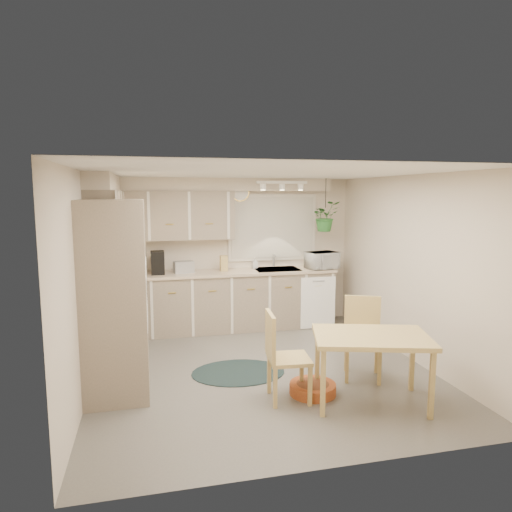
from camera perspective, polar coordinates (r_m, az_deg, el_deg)
name	(u,v)px	position (r m, az deg, el deg)	size (l,w,h in m)	color
floor	(262,370)	(5.80, 0.72, -14.04)	(4.20, 4.20, 0.00)	#615C55
ceiling	(262,173)	(5.39, 0.77, 10.36)	(4.20, 4.20, 0.00)	silver
wall_back	(231,252)	(7.50, -3.13, 0.45)	(4.00, 0.04, 2.40)	beige
wall_front	(329,322)	(3.52, 9.10, -8.13)	(4.00, 0.04, 2.40)	beige
wall_left	(86,282)	(5.36, -20.52, -3.01)	(0.04, 4.20, 2.40)	beige
wall_right	(411,268)	(6.26, 18.83, -1.44)	(0.04, 4.20, 2.40)	beige
base_cab_left	(121,324)	(6.35, -16.49, -8.14)	(0.60, 1.85, 0.90)	gray
base_cab_back	(222,302)	(7.31, -4.22, -5.72)	(3.60, 0.60, 0.90)	gray
counter_left	(121,289)	(6.24, -16.57, -3.98)	(0.64, 1.89, 0.04)	beige
counter_back	(222,273)	(7.21, -4.24, -2.11)	(3.64, 0.64, 0.04)	beige
oven_stack	(115,301)	(4.99, -17.26, -5.40)	(0.65, 0.65, 2.10)	gray
wall_oven_face	(146,299)	(4.98, -13.57, -5.30)	(0.02, 0.56, 0.58)	white
upper_cab_left	(108,219)	(6.26, -18.06, 4.36)	(0.35, 2.00, 0.75)	gray
upper_cab_back	(169,215)	(7.16, -10.84, 5.00)	(2.00, 0.35, 0.75)	gray
soffit_left	(104,183)	(6.25, -18.48, 8.70)	(0.30, 2.00, 0.20)	beige
soffit_back	(220,185)	(7.26, -4.56, 8.90)	(3.60, 0.30, 0.20)	beige
cooktop	(119,297)	(5.67, -16.80, -4.90)	(0.52, 0.58, 0.02)	white
range_hood	(115,259)	(5.59, -17.19, -0.35)	(0.40, 0.60, 0.14)	white
window_blinds	(273,228)	(7.59, 2.11, 3.58)	(1.40, 0.02, 1.00)	silver
window_frame	(273,227)	(7.60, 2.09, 3.59)	(1.50, 0.02, 1.10)	beige
sink	(277,272)	(7.41, 2.64, -1.98)	(0.70, 0.48, 0.10)	#A8AAB0
dishwasher_front	(318,303)	(7.41, 7.76, -5.80)	(0.58, 0.01, 0.83)	white
track_light_bar	(282,182)	(7.07, 3.27, 9.18)	(0.80, 0.04, 0.04)	white
wall_clock	(240,192)	(7.44, -2.00, 7.97)	(0.30, 0.30, 0.03)	#E3B950
dining_table	(370,369)	(4.99, 14.11, -13.53)	(1.16, 0.77, 0.73)	tan
chair_left	(289,356)	(4.89, 4.17, -12.40)	(0.44, 0.44, 0.94)	tan
chair_back	(363,339)	(5.56, 13.21, -10.08)	(0.44, 0.44, 0.95)	tan
braided_rug	(238,372)	(5.72, -2.24, -14.33)	(1.13, 0.85, 0.01)	black
pet_bed	(313,389)	(5.19, 7.10, -16.13)	(0.50, 0.50, 0.12)	#A45620
microwave	(322,258)	(7.52, 8.26, -0.31)	(0.49, 0.27, 0.33)	white
soap_bottle	(255,266)	(7.46, -0.16, -1.27)	(0.08, 0.18, 0.08)	white
hanging_plant	(325,220)	(7.47, 8.64, 4.51)	(0.44, 0.49, 0.38)	#2B6D2C
coffee_maker	(158,263)	(7.10, -12.20, -0.81)	(0.20, 0.24, 0.35)	black
toaster	(184,267)	(7.15, -9.04, -1.36)	(0.30, 0.17, 0.18)	#A8AAB0
knife_block	(224,263)	(7.25, -4.05, -0.92)	(0.11, 0.11, 0.24)	tan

